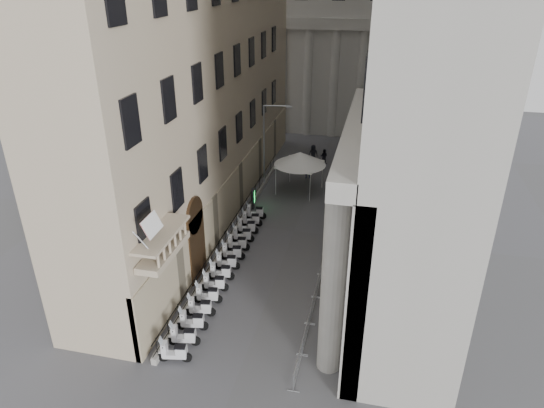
# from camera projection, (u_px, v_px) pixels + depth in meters

# --- Properties ---
(iron_fence) EXTENTS (0.30, 28.00, 1.40)m
(iron_fence) POSITION_uv_depth(u_px,v_px,m) (235.00, 232.00, 36.59)
(iron_fence) COLOR black
(iron_fence) RESTS_ON ground
(blue_awning) EXTENTS (1.60, 3.00, 3.00)m
(blue_awning) POSITION_uv_depth(u_px,v_px,m) (356.00, 199.00, 41.89)
(blue_awning) COLOR navy
(blue_awning) RESTS_ON ground
(flag) EXTENTS (1.00, 1.40, 8.20)m
(flag) POSITION_uv_depth(u_px,v_px,m) (168.00, 353.00, 25.15)
(flag) COLOR #9E0C11
(flag) RESTS_ON ground
(scooter_0) EXTENTS (1.48, 0.80, 1.50)m
(scooter_0) POSITION_uv_depth(u_px,v_px,m) (176.00, 361.00, 24.61)
(scooter_0) COLOR silver
(scooter_0) RESTS_ON ground
(scooter_1) EXTENTS (1.48, 0.80, 1.50)m
(scooter_1) POSITION_uv_depth(u_px,v_px,m) (185.00, 345.00, 25.68)
(scooter_1) COLOR silver
(scooter_1) RESTS_ON ground
(scooter_2) EXTENTS (1.48, 0.80, 1.50)m
(scooter_2) POSITION_uv_depth(u_px,v_px,m) (193.00, 330.00, 26.76)
(scooter_2) COLOR silver
(scooter_2) RESTS_ON ground
(scooter_3) EXTENTS (1.48, 0.80, 1.50)m
(scooter_3) POSITION_uv_depth(u_px,v_px,m) (201.00, 316.00, 27.83)
(scooter_3) COLOR silver
(scooter_3) RESTS_ON ground
(scooter_4) EXTENTS (1.48, 0.80, 1.50)m
(scooter_4) POSITION_uv_depth(u_px,v_px,m) (208.00, 303.00, 28.91)
(scooter_4) COLOR silver
(scooter_4) RESTS_ON ground
(scooter_5) EXTENTS (1.48, 0.80, 1.50)m
(scooter_5) POSITION_uv_depth(u_px,v_px,m) (215.00, 291.00, 29.98)
(scooter_5) COLOR silver
(scooter_5) RESTS_ON ground
(scooter_6) EXTENTS (1.48, 0.80, 1.50)m
(scooter_6) POSITION_uv_depth(u_px,v_px,m) (221.00, 280.00, 31.06)
(scooter_6) COLOR silver
(scooter_6) RESTS_ON ground
(scooter_7) EXTENTS (1.48, 0.80, 1.50)m
(scooter_7) POSITION_uv_depth(u_px,v_px,m) (227.00, 269.00, 32.13)
(scooter_7) COLOR silver
(scooter_7) RESTS_ON ground
(scooter_8) EXTENTS (1.48, 0.80, 1.50)m
(scooter_8) POSITION_uv_depth(u_px,v_px,m) (233.00, 259.00, 33.21)
(scooter_8) COLOR silver
(scooter_8) RESTS_ON ground
(scooter_9) EXTENTS (1.48, 0.80, 1.50)m
(scooter_9) POSITION_uv_depth(u_px,v_px,m) (238.00, 250.00, 34.28)
(scooter_9) COLOR silver
(scooter_9) RESTS_ON ground
(scooter_10) EXTENTS (1.48, 0.80, 1.50)m
(scooter_10) POSITION_uv_depth(u_px,v_px,m) (243.00, 242.00, 35.36)
(scooter_10) COLOR silver
(scooter_10) RESTS_ON ground
(scooter_11) EXTENTS (1.48, 0.80, 1.50)m
(scooter_11) POSITION_uv_depth(u_px,v_px,m) (247.00, 234.00, 36.44)
(scooter_11) COLOR silver
(scooter_11) RESTS_ON ground
(scooter_12) EXTENTS (1.48, 0.80, 1.50)m
(scooter_12) POSITION_uv_depth(u_px,v_px,m) (252.00, 226.00, 37.51)
(scooter_12) COLOR silver
(scooter_12) RESTS_ON ground
(scooter_13) EXTENTS (1.48, 0.80, 1.50)m
(scooter_13) POSITION_uv_depth(u_px,v_px,m) (256.00, 219.00, 38.59)
(scooter_13) COLOR silver
(scooter_13) RESTS_ON ground
(barrier_0) EXTENTS (0.60, 2.40, 1.10)m
(barrier_0) POSITION_uv_depth(u_px,v_px,m) (298.00, 373.00, 23.88)
(barrier_0) COLOR #B4B7BC
(barrier_0) RESTS_ON ground
(barrier_1) EXTENTS (0.60, 2.40, 1.10)m
(barrier_1) POSITION_uv_depth(u_px,v_px,m) (306.00, 339.00, 26.07)
(barrier_1) COLOR #B4B7BC
(barrier_1) RESTS_ON ground
(barrier_2) EXTENTS (0.60, 2.40, 1.10)m
(barrier_2) POSITION_uv_depth(u_px,v_px,m) (313.00, 310.00, 28.26)
(barrier_2) COLOR #B4B7BC
(barrier_2) RESTS_ON ground
(barrier_3) EXTENTS (0.60, 2.40, 1.10)m
(barrier_3) POSITION_uv_depth(u_px,v_px,m) (319.00, 286.00, 30.45)
(barrier_3) COLOR #B4B7BC
(barrier_3) RESTS_ON ground
(barrier_4) EXTENTS (0.60, 2.40, 1.10)m
(barrier_4) POSITION_uv_depth(u_px,v_px,m) (324.00, 264.00, 32.64)
(barrier_4) COLOR #B4B7BC
(barrier_4) RESTS_ON ground
(barrier_5) EXTENTS (0.60, 2.40, 1.10)m
(barrier_5) POSITION_uv_depth(u_px,v_px,m) (329.00, 246.00, 34.83)
(barrier_5) COLOR #B4B7BC
(barrier_5) RESTS_ON ground
(barrier_6) EXTENTS (0.60, 2.40, 1.10)m
(barrier_6) POSITION_uv_depth(u_px,v_px,m) (333.00, 229.00, 37.02)
(barrier_6) COLOR #B4B7BC
(barrier_6) RESTS_ON ground
(barrier_7) EXTENTS (0.60, 2.40, 1.10)m
(barrier_7) POSITION_uv_depth(u_px,v_px,m) (336.00, 215.00, 39.21)
(barrier_7) COLOR #B4B7BC
(barrier_7) RESTS_ON ground
(barrier_8) EXTENTS (0.60, 2.40, 1.10)m
(barrier_8) POSITION_uv_depth(u_px,v_px,m) (339.00, 202.00, 41.40)
(barrier_8) COLOR #B4B7BC
(barrier_8) RESTS_ON ground
(barrier_9) EXTENTS (0.60, 2.40, 1.10)m
(barrier_9) POSITION_uv_depth(u_px,v_px,m) (342.00, 190.00, 43.59)
(barrier_9) COLOR #B4B7BC
(barrier_9) RESTS_ON ground
(security_tent) EXTENTS (4.54, 4.54, 3.69)m
(security_tent) POSITION_uv_depth(u_px,v_px,m) (297.00, 157.00, 42.42)
(security_tent) COLOR silver
(security_tent) RESTS_ON ground
(street_lamp) EXTENTS (2.45, 0.60, 7.56)m
(street_lamp) POSITION_uv_depth(u_px,v_px,m) (267.00, 140.00, 42.33)
(street_lamp) COLOR #979BA0
(street_lamp) RESTS_ON ground
(info_kiosk) EXTENTS (0.38, 0.79, 1.62)m
(info_kiosk) POSITION_uv_depth(u_px,v_px,m) (253.00, 199.00, 40.08)
(info_kiosk) COLOR black
(info_kiosk) RESTS_ON ground
(pedestrian_a) EXTENTS (0.74, 0.56, 1.83)m
(pedestrian_a) POSITION_uv_depth(u_px,v_px,m) (308.00, 169.00, 45.65)
(pedestrian_a) COLOR black
(pedestrian_a) RESTS_ON ground
(pedestrian_b) EXTENTS (0.84, 0.70, 1.56)m
(pedestrian_b) POSITION_uv_depth(u_px,v_px,m) (324.00, 156.00, 49.17)
(pedestrian_b) COLOR black
(pedestrian_b) RESTS_ON ground
(pedestrian_c) EXTENTS (1.09, 0.88, 1.92)m
(pedestrian_c) POSITION_uv_depth(u_px,v_px,m) (313.00, 154.00, 49.27)
(pedestrian_c) COLOR black
(pedestrian_c) RESTS_ON ground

